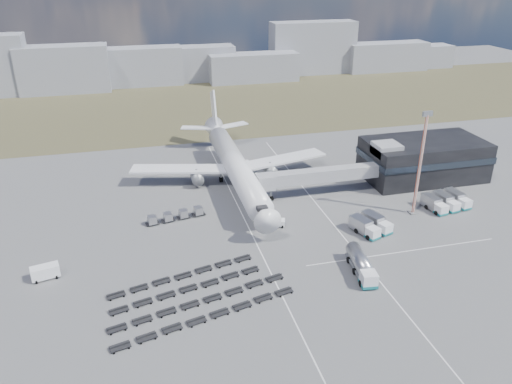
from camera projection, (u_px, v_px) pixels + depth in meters
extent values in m
plane|color=#565659|center=(269.00, 247.00, 98.61)|extent=(420.00, 420.00, 0.00)
cube|color=#434028|center=(193.00, 105.00, 195.15)|extent=(420.00, 90.00, 0.01)
cube|color=silver|center=(253.00, 236.00, 102.55)|extent=(0.25, 110.00, 0.01)
cube|color=silver|center=(334.00, 226.00, 106.56)|extent=(0.25, 110.00, 0.01)
cube|color=silver|center=(403.00, 252.00, 97.16)|extent=(40.00, 0.25, 0.01)
cube|color=black|center=(423.00, 159.00, 128.25)|extent=(30.00, 16.00, 10.00)
cube|color=#262D38|center=(424.00, 155.00, 127.74)|extent=(30.40, 16.40, 1.60)
cube|color=#939399|center=(387.00, 149.00, 121.91)|extent=(6.00, 6.00, 3.00)
cube|color=#939399|center=(319.00, 175.00, 118.47)|extent=(29.80, 3.00, 3.00)
cube|color=#939399|center=(265.00, 182.00, 115.04)|extent=(4.00, 3.60, 3.40)
cylinder|color=slate|center=(271.00, 190.00, 116.90)|extent=(0.70, 0.70, 5.10)
cylinder|color=black|center=(271.00, 198.00, 117.79)|extent=(1.40, 0.90, 1.40)
cylinder|color=white|center=(236.00, 167.00, 122.69)|extent=(5.60, 48.00, 5.60)
cone|color=white|center=(264.00, 216.00, 99.43)|extent=(5.60, 5.00, 5.60)
cone|color=white|center=(216.00, 130.00, 146.92)|extent=(5.60, 8.00, 5.60)
cube|color=black|center=(262.00, 208.00, 100.85)|extent=(2.20, 2.00, 0.80)
cube|color=white|center=(181.00, 169.00, 124.69)|extent=(25.59, 11.38, 0.50)
cube|color=white|center=(281.00, 160.00, 130.48)|extent=(25.59, 11.38, 0.50)
cylinder|color=slate|center=(197.00, 177.00, 124.43)|extent=(3.00, 5.00, 3.00)
cylinder|color=slate|center=(270.00, 170.00, 128.67)|extent=(3.00, 5.00, 3.00)
cube|color=white|center=(197.00, 128.00, 147.28)|extent=(9.49, 5.63, 0.35)
cube|color=white|center=(233.00, 125.00, 149.74)|extent=(9.49, 5.63, 0.35)
cube|color=white|center=(214.00, 108.00, 147.14)|extent=(0.50, 9.06, 11.45)
cylinder|color=slate|center=(257.00, 221.00, 105.98)|extent=(0.50, 0.50, 2.50)
cylinder|color=slate|center=(221.00, 177.00, 127.20)|extent=(0.60, 0.60, 2.50)
cylinder|color=slate|center=(245.00, 175.00, 128.63)|extent=(0.60, 0.60, 2.50)
cylinder|color=black|center=(257.00, 224.00, 106.29)|extent=(0.50, 1.20, 1.20)
cube|color=gray|center=(1.00, 65.00, 203.91)|extent=(20.42, 12.00, 24.45)
cube|color=gray|center=(64.00, 69.00, 209.53)|extent=(36.60, 12.00, 19.40)
cube|color=gray|center=(140.00, 66.00, 222.35)|extent=(36.71, 12.00, 16.52)
cube|color=gray|center=(187.00, 64.00, 229.78)|extent=(43.33, 12.00, 15.57)
cube|color=gray|center=(253.00, 67.00, 229.81)|extent=(41.04, 12.00, 12.72)
cube|color=gray|center=(313.00, 48.00, 243.73)|extent=(41.47, 12.00, 24.60)
cube|color=gray|center=(386.00, 57.00, 251.83)|extent=(41.35, 12.00, 13.87)
cube|color=gray|center=(419.00, 57.00, 259.66)|extent=(33.78, 12.00, 11.22)
cube|color=white|center=(369.00, 279.00, 86.16)|extent=(2.98, 2.98, 2.55)
cube|color=#15747A|center=(368.00, 284.00, 86.58)|extent=(3.10, 3.10, 0.55)
cylinder|color=#A6A6AB|center=(359.00, 259.00, 90.83)|extent=(3.81, 8.60, 2.77)
cube|color=slate|center=(359.00, 265.00, 91.37)|extent=(3.70, 8.59, 0.39)
cylinder|color=black|center=(361.00, 272.00, 89.99)|extent=(3.01, 1.58, 1.22)
cube|color=white|center=(277.00, 223.00, 106.20)|extent=(3.86, 2.90, 1.53)
cube|color=white|center=(45.00, 272.00, 88.55)|extent=(5.17, 3.18, 2.53)
cube|color=white|center=(248.00, 168.00, 132.22)|extent=(3.04, 5.73, 2.54)
cube|color=#15747A|center=(248.00, 172.00, 132.67)|extent=(3.15, 5.84, 0.41)
cube|color=white|center=(373.00, 233.00, 101.12)|extent=(2.99, 2.92, 2.27)
cube|color=#15747A|center=(373.00, 237.00, 101.49)|extent=(3.12, 3.05, 0.46)
cube|color=#A6A6AB|center=(361.00, 224.00, 103.67)|extent=(3.90, 5.30, 2.68)
cube|color=white|center=(385.00, 228.00, 102.87)|extent=(2.99, 2.92, 2.27)
cube|color=#15747A|center=(385.00, 232.00, 103.24)|extent=(3.12, 3.05, 0.46)
cube|color=#A6A6AB|center=(373.00, 220.00, 105.42)|extent=(3.90, 5.30, 2.68)
cube|color=white|center=(441.00, 209.00, 110.76)|extent=(2.62, 2.53, 2.20)
cube|color=#15747A|center=(441.00, 213.00, 111.12)|extent=(2.73, 2.65, 0.45)
cube|color=#A6A6AB|center=(431.00, 201.00, 113.51)|extent=(3.08, 4.92, 2.61)
cube|color=white|center=(453.00, 207.00, 111.97)|extent=(2.62, 2.53, 2.20)
cube|color=#15747A|center=(453.00, 210.00, 112.33)|extent=(2.73, 2.65, 0.45)
cube|color=#A6A6AB|center=(443.00, 199.00, 114.72)|extent=(3.08, 4.92, 2.61)
cube|color=white|center=(465.00, 204.00, 113.17)|extent=(2.62, 2.53, 2.20)
cube|color=#15747A|center=(464.00, 207.00, 113.54)|extent=(2.73, 2.65, 0.45)
cube|color=#A6A6AB|center=(454.00, 196.00, 115.93)|extent=(3.08, 4.92, 2.61)
cube|color=black|center=(153.00, 223.00, 106.88)|extent=(3.07, 2.20, 0.19)
cube|color=#A6A6AB|center=(152.00, 220.00, 106.49)|extent=(2.01, 2.01, 1.62)
cube|color=black|center=(168.00, 220.00, 108.18)|extent=(3.07, 2.20, 0.19)
cube|color=#A6A6AB|center=(168.00, 216.00, 107.79)|extent=(2.01, 2.01, 1.62)
cube|color=black|center=(184.00, 217.00, 109.48)|extent=(3.07, 2.20, 0.19)
cube|color=#A6A6AB|center=(183.00, 213.00, 109.09)|extent=(2.01, 2.01, 1.62)
cube|color=black|center=(199.00, 214.00, 110.78)|extent=(3.07, 2.20, 0.19)
cube|color=#A6A6AB|center=(198.00, 210.00, 110.40)|extent=(2.01, 2.01, 1.62)
cube|color=black|center=(208.00, 316.00, 79.05)|extent=(31.48, 9.38, 0.72)
cube|color=black|center=(198.00, 302.00, 82.41)|extent=(31.48, 9.38, 0.72)
cube|color=black|center=(189.00, 288.00, 85.76)|extent=(27.59, 8.39, 0.72)
cube|color=black|center=(180.00, 276.00, 89.11)|extent=(27.59, 8.39, 0.72)
cylinder|color=#B63E1D|center=(420.00, 166.00, 107.16)|extent=(0.64, 0.64, 22.68)
cube|color=slate|center=(428.00, 114.00, 102.23)|extent=(2.19, 0.62, 1.09)
cube|color=#565659|center=(413.00, 212.00, 111.91)|extent=(1.81, 1.81, 0.27)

